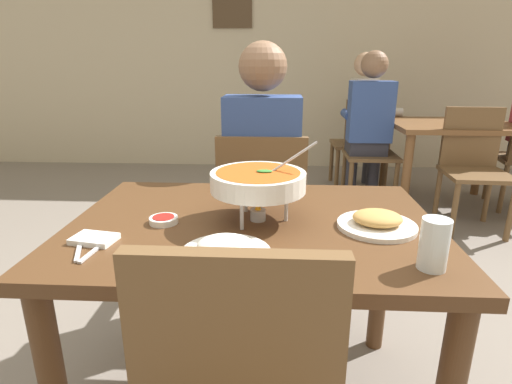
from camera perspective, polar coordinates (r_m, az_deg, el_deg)
The scene contains 19 objects.
cafe_rear_partition at distance 4.93m, azimuth 2.47°, elevation 21.08°, with size 10.00×0.10×3.00m, color beige.
picture_frame_hung at distance 4.93m, azimuth -3.39°, elevation 25.27°, with size 0.44×0.03×0.56m, color #4C3823.
dining_table_main at distance 1.35m, azimuth -0.36°, elevation -8.66°, with size 1.16×0.83×0.73m.
chair_diner_main at distance 2.03m, azimuth 0.86°, elevation -2.56°, with size 0.44×0.44×0.90m.
diner_main at distance 2.00m, azimuth 0.93°, elevation 4.13°, with size 0.40×0.45×1.31m.
curry_bowl at distance 1.27m, azimuth 0.30°, elevation 1.46°, with size 0.33×0.30×0.26m.
rice_plate at distance 1.07m, azimuth -4.29°, elevation -8.14°, with size 0.24×0.24×0.06m.
appetizer_plate at distance 1.30m, azimuth 16.66°, elevation -4.04°, with size 0.24×0.24×0.06m.
sauce_dish at distance 1.32m, azimuth -12.86°, elevation -3.83°, with size 0.09×0.09×0.02m.
napkin_folded at distance 1.24m, azimuth -21.80°, elevation -6.15°, with size 0.12×0.08×0.02m, color white.
fork_utensil at distance 1.21m, azimuth -23.61°, elevation -7.20°, with size 0.01×0.17×0.01m, color silver.
spoon_utensil at distance 1.19m, azimuth -21.44°, elevation -7.37°, with size 0.01×0.17×0.01m, color silver.
drink_glass at distance 1.08m, azimuth 23.72°, elevation -7.07°, with size 0.07×0.07×0.13m.
dining_table_far at distance 3.84m, azimuth 25.68°, elevation 6.86°, with size 1.00×0.80×0.73m.
chair_bg_left at distance 4.19m, azimuth 15.03°, elevation 7.49°, with size 0.45×0.45×0.90m.
chair_bg_middle at distance 3.80m, azimuth 15.62°, elevation 6.41°, with size 0.44×0.44×0.90m.
chair_bg_corner at distance 3.44m, azimuth 28.24°, elevation 3.81°, with size 0.46×0.46×0.90m.
patron_bg_left at distance 4.19m, azimuth 15.21°, elevation 10.73°, with size 0.45×0.40×1.31m.
patron_bg_middle at distance 3.65m, azimuth 15.58°, elevation 9.74°, with size 0.40×0.45×1.31m.
Camera 1 is at (0.08, -1.21, 1.22)m, focal length 28.44 mm.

